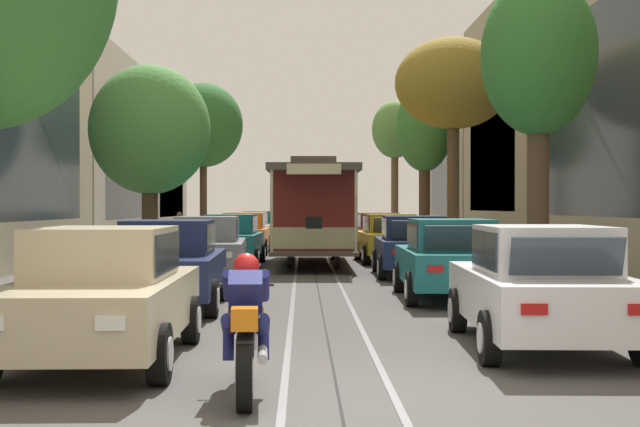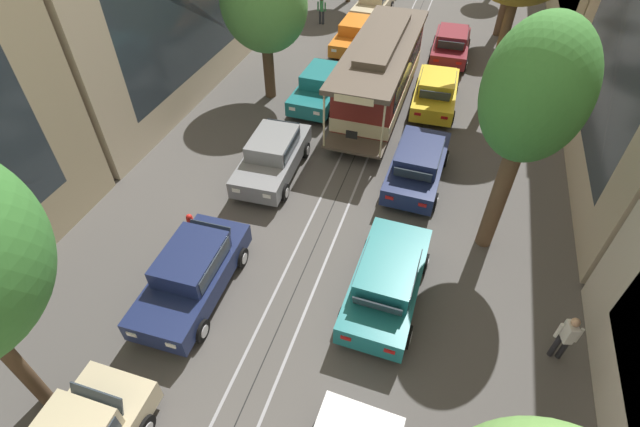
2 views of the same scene
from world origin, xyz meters
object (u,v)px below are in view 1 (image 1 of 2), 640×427
(parked_car_teal_fourth_left, at_px, (231,239))
(motorcycle_with_rider, at_px, (246,328))
(street_tree_kerb_left_mid, at_px, (203,126))
(street_tree_kerb_right_mid, at_px, (453,85))
(parked_car_beige_sixth_left, at_px, (248,229))
(parked_car_navy_mid_right, at_px, (413,246))
(parked_car_teal_second_right, at_px, (450,259))
(street_tree_kerb_right_second, at_px, (538,59))
(parked_car_white_near_right, at_px, (541,286))
(parked_car_yellow_fourth_right, at_px, (389,238))
(parked_car_navy_second_left, at_px, (168,264))
(parked_car_grey_mid_left, at_px, (207,248))
(street_tree_kerb_right_far, at_px, (395,132))
(pedestrian_on_left_pavement, at_px, (179,228))
(parked_car_teal_far_left, at_px, (259,226))
(cable_car_trolley, at_px, (313,212))
(fire_hydrant, at_px, (120,276))
(parked_car_beige_near_left, at_px, (103,294))
(parked_car_orange_fifth_left, at_px, (244,233))
(street_tree_kerb_left_second, at_px, (150,131))
(parked_car_maroon_fifth_right, at_px, (378,233))

(parked_car_teal_fourth_left, distance_m, motorcycle_with_rider, 18.83)
(street_tree_kerb_left_mid, bearing_deg, street_tree_kerb_right_mid, -49.68)
(parked_car_beige_sixth_left, height_order, parked_car_navy_mid_right, same)
(parked_car_teal_second_right, xyz_separation_m, street_tree_kerb_right_second, (2.62, 3.17, 4.48))
(parked_car_white_near_right, bearing_deg, parked_car_yellow_fourth_right, 90.83)
(parked_car_navy_second_left, relative_size, parked_car_teal_second_right, 1.00)
(parked_car_teal_fourth_left, bearing_deg, parked_car_grey_mid_left, -91.07)
(parked_car_navy_mid_right, xyz_separation_m, motorcycle_with_rider, (-3.44, -14.21, -0.15))
(parked_car_navy_second_left, distance_m, street_tree_kerb_right_far, 31.98)
(parked_car_teal_second_right, height_order, pedestrian_on_left_pavement, pedestrian_on_left_pavement)
(parked_car_beige_sixth_left, distance_m, pedestrian_on_left_pavement, 3.54)
(parked_car_navy_second_left, relative_size, parked_car_teal_far_left, 1.00)
(parked_car_navy_second_left, height_order, parked_car_teal_far_left, same)
(street_tree_kerb_left_mid, bearing_deg, street_tree_kerb_right_second, -63.85)
(cable_car_trolley, relative_size, fire_hydrant, 10.89)
(parked_car_beige_near_left, distance_m, pedestrian_on_left_pavement, 26.35)
(motorcycle_with_rider, bearing_deg, parked_car_teal_far_left, 92.69)
(parked_car_orange_fifth_left, xyz_separation_m, parked_car_white_near_right, (5.32, -22.28, 0.00))
(parked_car_white_near_right, relative_size, parked_car_teal_second_right, 1.00)
(parked_car_grey_mid_left, xyz_separation_m, street_tree_kerb_right_far, (7.30, 24.77, 5.00))
(parked_car_beige_sixth_left, bearing_deg, street_tree_kerb_left_second, -101.39)
(parked_car_orange_fifth_left, xyz_separation_m, parked_car_yellow_fourth_right, (5.07, -5.08, 0.00))
(parked_car_teal_fourth_left, distance_m, parked_car_navy_mid_right, 6.86)
(parked_car_teal_far_left, bearing_deg, parked_car_navy_second_left, -90.27)
(parked_car_white_near_right, bearing_deg, cable_car_trolley, 99.37)
(parked_car_navy_second_left, relative_size, parked_car_beige_sixth_left, 0.99)
(street_tree_kerb_left_second, bearing_deg, parked_car_yellow_fourth_right, 9.67)
(street_tree_kerb_right_second, distance_m, fire_hydrant, 10.72)
(cable_car_trolley, bearing_deg, motorcycle_with_rider, -92.65)
(parked_car_beige_sixth_left, relative_size, street_tree_kerb_right_second, 0.60)
(street_tree_kerb_right_mid, height_order, cable_car_trolley, street_tree_kerb_right_mid)
(parked_car_orange_fifth_left, relative_size, cable_car_trolley, 0.48)
(parked_car_yellow_fourth_right, xyz_separation_m, motorcycle_with_rider, (-3.37, -19.91, -0.15))
(street_tree_kerb_right_far, bearing_deg, parked_car_navy_mid_right, -94.97)
(parked_car_navy_second_left, bearing_deg, street_tree_kerb_right_mid, 61.38)
(parked_car_teal_fourth_left, relative_size, parked_car_teal_second_right, 1.00)
(parked_car_teal_far_left, bearing_deg, motorcycle_with_rider, -87.31)
(parked_car_white_near_right, relative_size, fire_hydrant, 5.26)
(parked_car_maroon_fifth_right, bearing_deg, parked_car_navy_second_left, -106.38)
(parked_car_yellow_fourth_right, distance_m, street_tree_kerb_left_second, 8.39)
(parked_car_orange_fifth_left, distance_m, parked_car_white_near_right, 22.91)
(parked_car_teal_second_right, bearing_deg, street_tree_kerb_right_second, 50.43)
(parked_car_beige_sixth_left, bearing_deg, parked_car_yellow_fourth_right, -63.17)
(parked_car_white_near_right, bearing_deg, street_tree_kerb_left_second, 116.17)
(parked_car_navy_mid_right, relative_size, pedestrian_on_left_pavement, 2.75)
(parked_car_beige_near_left, height_order, parked_car_yellow_fourth_right, same)
(parked_car_grey_mid_left, bearing_deg, parked_car_navy_second_left, -90.47)
(pedestrian_on_left_pavement, bearing_deg, parked_car_beige_sixth_left, 38.70)
(street_tree_kerb_right_far, bearing_deg, pedestrian_on_left_pavement, -135.82)
(parked_car_white_near_right, height_order, pedestrian_on_left_pavement, pedestrian_on_left_pavement)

